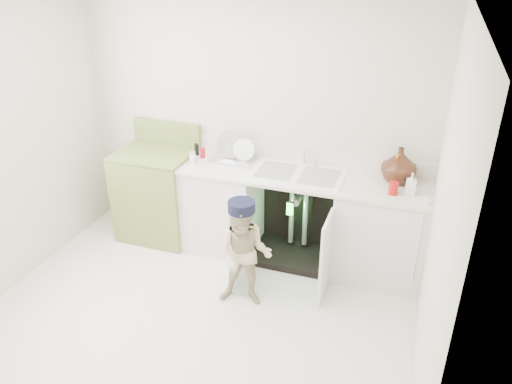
% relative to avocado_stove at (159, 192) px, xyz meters
% --- Properties ---
extents(ground, '(3.50, 3.50, 0.00)m').
position_rel_avocado_stove_xyz_m(ground, '(0.92, -1.18, -0.48)').
color(ground, silver).
rests_on(ground, ground).
extents(room_shell, '(6.00, 5.50, 1.26)m').
position_rel_avocado_stove_xyz_m(room_shell, '(0.92, -1.18, 0.77)').
color(room_shell, beige).
rests_on(room_shell, ground).
extents(counter_run, '(2.44, 1.02, 1.22)m').
position_rel_avocado_stove_xyz_m(counter_run, '(1.50, 0.03, -0.01)').
color(counter_run, silver).
rests_on(counter_run, ground).
extents(avocado_stove, '(0.75, 0.65, 1.17)m').
position_rel_avocado_stove_xyz_m(avocado_stove, '(0.00, 0.00, 0.00)').
color(avocado_stove, olive).
rests_on(avocado_stove, ground).
extents(repair_worker, '(0.54, 0.70, 0.97)m').
position_rel_avocado_stove_xyz_m(repair_worker, '(1.25, -0.79, 0.01)').
color(repair_worker, beige).
rests_on(repair_worker, ground).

